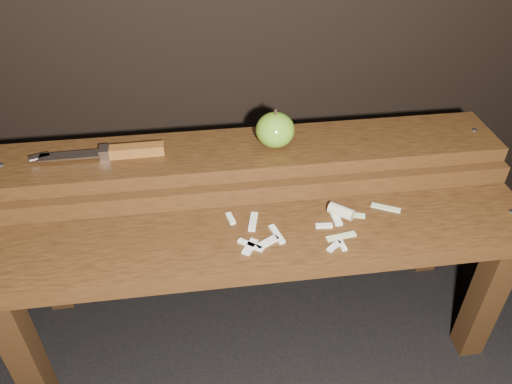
{
  "coord_description": "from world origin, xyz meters",
  "views": [
    {
      "loc": [
        -0.12,
        -0.81,
        1.14
      ],
      "look_at": [
        0.0,
        0.06,
        0.45
      ],
      "focal_mm": 35.0,
      "sensor_mm": 36.0,
      "label": 1
    }
  ],
  "objects": [
    {
      "name": "ground",
      "position": [
        0.0,
        0.0,
        0.0
      ],
      "size": [
        60.0,
        60.0,
        0.0
      ],
      "primitive_type": "plane",
      "color": "black"
    },
    {
      "name": "bench_front_tier",
      "position": [
        0.0,
        -0.06,
        0.35
      ],
      "size": [
        1.2,
        0.2,
        0.42
      ],
      "color": "black",
      "rests_on": "ground"
    },
    {
      "name": "bench_rear_tier",
      "position": [
        0.0,
        0.17,
        0.41
      ],
      "size": [
        1.2,
        0.21,
        0.5
      ],
      "color": "black",
      "rests_on": "ground"
    },
    {
      "name": "apple",
      "position": [
        0.06,
        0.17,
        0.54
      ],
      "size": [
        0.09,
        0.09,
        0.09
      ],
      "color": "#66991F",
      "rests_on": "bench_rear_tier"
    },
    {
      "name": "knife",
      "position": [
        -0.3,
        0.17,
        0.51
      ],
      "size": [
        0.3,
        0.04,
        0.03
      ],
      "color": "brown",
      "rests_on": "bench_rear_tier"
    },
    {
      "name": "apple_scraps",
      "position": [
        0.12,
        -0.03,
        0.43
      ],
      "size": [
        0.39,
        0.15,
        0.03
      ],
      "color": "beige",
      "rests_on": "bench_front_tier"
    }
  ]
}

